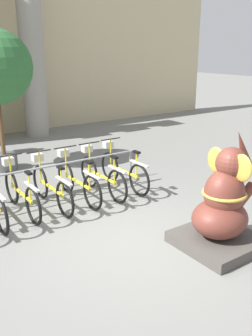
# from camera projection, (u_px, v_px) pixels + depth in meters

# --- Properties ---
(ground_plane) EXTENTS (60.00, 60.00, 0.00)m
(ground_plane) POSITION_uv_depth(u_px,v_px,m) (124.00, 239.00, 5.85)
(ground_plane) COLOR slate
(column_right) EXTENTS (0.96, 0.96, 5.16)m
(column_right) POSITION_uv_depth(u_px,v_px,m) (32.00, 55.00, 11.89)
(column_right) COLOR gray
(column_right) RESTS_ON ground_plane
(bike_rack) EXTENTS (3.92, 0.05, 0.77)m
(bike_rack) POSITION_uv_depth(u_px,v_px,m) (47.00, 174.00, 6.96)
(bike_rack) COLOR gray
(bike_rack) RESTS_ON ground_plane
(bicycle_2) EXTENTS (0.48, 1.75, 0.98)m
(bicycle_2) POSITION_uv_depth(u_px,v_px,m) (21.00, 192.00, 6.67)
(bicycle_2) COLOR black
(bicycle_2) RESTS_ON ground_plane
(bicycle_3) EXTENTS (0.48, 1.75, 0.98)m
(bicycle_3) POSITION_uv_depth(u_px,v_px,m) (51.00, 187.00, 6.92)
(bicycle_3) COLOR black
(bicycle_3) RESTS_ON ground_plane
(bicycle_4) EXTENTS (0.48, 1.75, 0.98)m
(bicycle_4) POSITION_uv_depth(u_px,v_px,m) (77.00, 181.00, 7.23)
(bicycle_4) COLOR black
(bicycle_4) RESTS_ON ground_plane
(bicycle_5) EXTENTS (0.48, 1.75, 0.98)m
(bicycle_5) POSITION_uv_depth(u_px,v_px,m) (101.00, 175.00, 7.54)
(bicycle_5) COLOR black
(bicycle_5) RESTS_ON ground_plane
(bicycle_6) EXTENTS (0.48, 1.75, 0.98)m
(bicycle_6) POSITION_uv_depth(u_px,v_px,m) (123.00, 170.00, 7.87)
(bicycle_6) COLOR black
(bicycle_6) RESTS_ON ground_plane
(elephant_statue) EXTENTS (1.14, 1.14, 1.77)m
(elephant_statue) POSITION_uv_depth(u_px,v_px,m) (223.00, 209.00, 5.50)
(elephant_statue) COLOR #4C4742
(elephant_statue) RESTS_ON ground_plane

